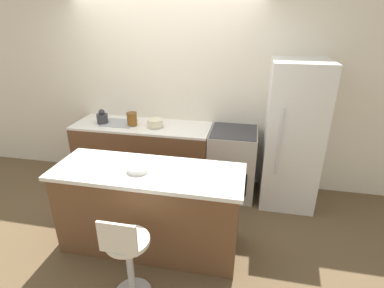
# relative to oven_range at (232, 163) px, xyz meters

# --- Properties ---
(ground_plane) EXTENTS (14.00, 14.00, 0.00)m
(ground_plane) POSITION_rel_oven_range_xyz_m (-0.98, -0.34, -0.46)
(ground_plane) COLOR brown
(wall_back) EXTENTS (8.00, 0.06, 2.60)m
(wall_back) POSITION_rel_oven_range_xyz_m (-0.98, 0.35, 0.84)
(wall_back) COLOR silver
(wall_back) RESTS_ON ground_plane
(back_counter) EXTENTS (1.89, 0.64, 0.91)m
(back_counter) POSITION_rel_oven_range_xyz_m (-1.26, 0.00, -0.00)
(back_counter) COLOR brown
(back_counter) RESTS_ON ground_plane
(kitchen_island) EXTENTS (1.88, 0.68, 0.91)m
(kitchen_island) POSITION_rel_oven_range_xyz_m (-0.75, -1.21, -0.00)
(kitchen_island) COLOR brown
(kitchen_island) RESTS_ON ground_plane
(oven_range) EXTENTS (0.61, 0.65, 0.91)m
(oven_range) POSITION_rel_oven_range_xyz_m (0.00, 0.00, 0.00)
(oven_range) COLOR #B7B2A8
(oven_range) RESTS_ON ground_plane
(refrigerator) EXTENTS (0.66, 0.71, 1.83)m
(refrigerator) POSITION_rel_oven_range_xyz_m (0.72, -0.03, 0.46)
(refrigerator) COLOR silver
(refrigerator) RESTS_ON ground_plane
(stool_chair) EXTENTS (0.37, 0.37, 0.90)m
(stool_chair) POSITION_rel_oven_range_xyz_m (-0.71, -1.90, -0.01)
(stool_chair) COLOR #B7B7BC
(stool_chair) RESTS_ON ground_plane
(kettle) EXTENTS (0.15, 0.15, 0.19)m
(kettle) POSITION_rel_oven_range_xyz_m (-1.81, -0.04, 0.54)
(kettle) COLOR #333338
(kettle) RESTS_ON back_counter
(mixing_bowl) EXTENTS (0.21, 0.21, 0.10)m
(mixing_bowl) POSITION_rel_oven_range_xyz_m (-1.05, -0.04, 0.51)
(mixing_bowl) COLOR beige
(mixing_bowl) RESTS_ON back_counter
(canister_jar) EXTENTS (0.14, 0.14, 0.17)m
(canister_jar) POSITION_rel_oven_range_xyz_m (-1.37, -0.04, 0.55)
(canister_jar) COLOR brown
(canister_jar) RESTS_ON back_counter
(fruit_bowl) EXTENTS (0.22, 0.22, 0.05)m
(fruit_bowl) POSITION_rel_oven_range_xyz_m (-0.82, -1.25, 0.48)
(fruit_bowl) COLOR white
(fruit_bowl) RESTS_ON kitchen_island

